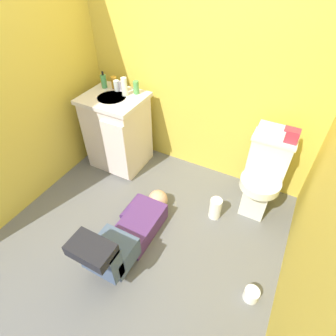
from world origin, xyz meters
TOP-DOWN VIEW (x-y plane):
  - ground_plane at (0.00, 0.00)m, footprint 2.83×3.13m
  - wall_back at (0.00, 1.11)m, footprint 2.49×0.08m
  - wall_left at (-1.21, 0.00)m, footprint 0.08×2.13m
  - toilet at (0.80, 0.78)m, footprint 0.36×0.46m
  - vanity_cabinet at (-0.74, 0.72)m, footprint 0.60×0.53m
  - faucet at (-0.74, 0.86)m, footprint 0.02×0.02m
  - person_plumber at (-0.03, -0.20)m, footprint 0.39×1.06m
  - tissue_box at (0.76, 0.87)m, footprint 0.22×0.11m
  - toiletry_bag at (0.91, 0.87)m, footprint 0.12×0.09m
  - soap_dispenser at (-0.93, 0.84)m, footprint 0.06×0.06m
  - bottle_amber at (-0.83, 0.88)m, footprint 0.06×0.06m
  - bottle_clear at (-0.77, 0.85)m, footprint 0.06×0.06m
  - bottle_pink at (-0.70, 0.87)m, footprint 0.06×0.06m
  - bottle_white at (-0.64, 0.80)m, footprint 0.06×0.06m
  - bottle_green at (-0.57, 0.88)m, footprint 0.06×0.06m
  - paper_towel_roll at (0.50, 0.46)m, footprint 0.11×0.11m
  - toilet_paper_roll at (1.01, -0.14)m, footprint 0.11×0.11m

SIDE VIEW (x-z plane):
  - ground_plane at x=0.00m, z-range -0.04..0.00m
  - toilet_paper_roll at x=1.01m, z-range 0.00..0.10m
  - paper_towel_roll at x=0.50m, z-range 0.00..0.22m
  - person_plumber at x=-0.03m, z-range -0.08..0.44m
  - toilet at x=0.80m, z-range -0.01..0.74m
  - vanity_cabinet at x=-0.74m, z-range 0.01..0.83m
  - tissue_box at x=0.76m, z-range 0.75..0.85m
  - toiletry_bag at x=0.91m, z-range 0.75..0.86m
  - faucet at x=-0.74m, z-range 0.82..0.92m
  - bottle_clear at x=-0.77m, z-range 0.82..0.92m
  - bottle_pink at x=-0.70m, z-range 0.82..0.94m
  - bottle_amber at x=-0.83m, z-range 0.82..0.94m
  - bottle_green at x=-0.57m, z-range 0.82..0.95m
  - soap_dispenser at x=-0.93m, z-range 0.80..0.97m
  - bottle_white at x=-0.64m, z-range 0.82..1.00m
  - wall_back at x=0.00m, z-range 0.00..2.40m
  - wall_left at x=-1.21m, z-range 0.00..2.40m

